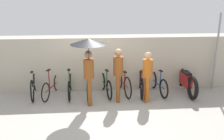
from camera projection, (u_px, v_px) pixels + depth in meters
The scene contains 15 objects.
ground_plane at pixel (98, 113), 7.41m from camera, with size 30.00×30.00×0.00m, color #9E998E.
back_wall at pixel (96, 64), 8.95m from camera, with size 13.34×0.12×1.93m.
parked_bicycle_0 at pixel (34, 85), 8.57m from camera, with size 0.44×1.79×1.02m.
parked_bicycle_1 at pixel (52, 86), 8.59m from camera, with size 0.56×1.66×0.99m.
parked_bicycle_2 at pixel (70, 85), 8.63m from camera, with size 0.44×1.73×1.08m.
parked_bicycle_3 at pixel (88, 84), 8.63m from camera, with size 0.44×1.80×1.11m.
parked_bicycle_4 at pixel (106, 85), 8.71m from camera, with size 0.49×1.62×1.08m.
parked_bicycle_5 at pixel (123, 82), 8.81m from camera, with size 0.50×1.75×1.02m.
parked_bicycle_6 at pixel (141, 83), 8.79m from camera, with size 0.44×1.82×0.98m.
parked_bicycle_7 at pixel (158, 83), 8.84m from camera, with size 0.44×1.64×0.99m.
pedestrian_leading at pixel (88, 53), 7.39m from camera, with size 1.07×1.07×2.16m.
pedestrian_center at pixel (118, 71), 7.92m from camera, with size 0.32×0.32×1.76m.
pedestrian_trailing at pixel (147, 73), 7.95m from camera, with size 0.32×0.32×1.66m.
motorcycle at pixel (186, 81), 8.87m from camera, with size 0.58×2.08×0.97m.
awning_pole at pixel (216, 52), 8.93m from camera, with size 0.07×0.07×2.78m.
Camera 1 is at (-0.12, -6.73, 3.38)m, focal length 40.00 mm.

